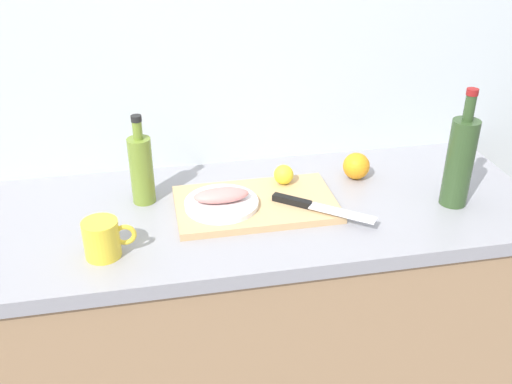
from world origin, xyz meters
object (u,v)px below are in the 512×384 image
object	(u,v)px
fish_fillet	(221,195)
white_plate	(222,204)
lemon_0	(284,175)
chef_knife	(310,205)
olive_oil_bottle	(141,168)
coffee_mug_0	(103,239)
cutting_board	(256,205)
wine_bottle	(460,161)

from	to	relation	value
fish_fillet	white_plate	bearing A→B (deg)	90.00
white_plate	fish_fillet	size ratio (longest dim) A/B	1.33
fish_fillet	lemon_0	xyz separation A→B (m)	(0.20, 0.09, -0.00)
chef_knife	olive_oil_bottle	world-z (taller)	olive_oil_bottle
white_plate	chef_knife	distance (m)	0.24
coffee_mug_0	white_plate	bearing A→B (deg)	25.65
cutting_board	chef_knife	distance (m)	0.15
chef_knife	coffee_mug_0	world-z (taller)	coffee_mug_0
white_plate	wine_bottle	distance (m)	0.65
lemon_0	white_plate	bearing A→B (deg)	-154.07
lemon_0	wine_bottle	bearing A→B (deg)	-20.88
coffee_mug_0	lemon_0	bearing A→B (deg)	25.76
fish_fillet	coffee_mug_0	bearing A→B (deg)	-154.35
wine_bottle	lemon_0	bearing A→B (deg)	159.12
olive_oil_bottle	coffee_mug_0	distance (m)	0.28
chef_knife	cutting_board	bearing A→B (deg)	-166.90
white_plate	lemon_0	size ratio (longest dim) A/B	3.50
fish_fillet	olive_oil_bottle	size ratio (longest dim) A/B	0.58
chef_knife	wine_bottle	world-z (taller)	wine_bottle
white_plate	lemon_0	xyz separation A→B (m)	(0.20, 0.09, 0.02)
fish_fillet	chef_knife	size ratio (longest dim) A/B	0.61
cutting_board	wine_bottle	size ratio (longest dim) A/B	1.32
olive_oil_bottle	lemon_0	bearing A→B (deg)	-1.36
cutting_board	coffee_mug_0	size ratio (longest dim) A/B	3.47
chef_knife	lemon_0	xyz separation A→B (m)	(-0.04, 0.15, 0.02)
chef_knife	white_plate	bearing A→B (deg)	-155.98
lemon_0	fish_fillet	bearing A→B (deg)	-154.07
coffee_mug_0	chef_knife	bearing A→B (deg)	9.46
coffee_mug_0	wine_bottle	bearing A→B (deg)	4.36
fish_fillet	wine_bottle	xyz separation A→B (m)	(0.64, -0.08, 0.08)
cutting_board	lemon_0	xyz separation A→B (m)	(0.10, 0.09, 0.04)
white_plate	fish_fillet	world-z (taller)	fish_fillet
wine_bottle	cutting_board	bearing A→B (deg)	171.61
cutting_board	lemon_0	size ratio (longest dim) A/B	7.67
olive_oil_bottle	fish_fillet	bearing A→B (deg)	-27.06
white_plate	wine_bottle	size ratio (longest dim) A/B	0.60
lemon_0	wine_bottle	xyz separation A→B (m)	(0.45, -0.17, 0.08)
chef_knife	wine_bottle	bearing A→B (deg)	35.55
lemon_0	olive_oil_bottle	distance (m)	0.40
cutting_board	fish_fillet	world-z (taller)	fish_fillet
fish_fillet	cutting_board	bearing A→B (deg)	3.12
lemon_0	coffee_mug_0	xyz separation A→B (m)	(-0.50, -0.24, -0.00)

